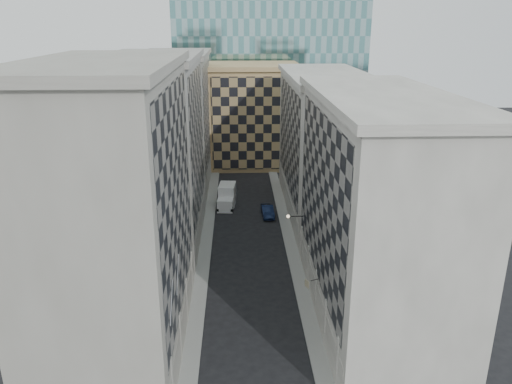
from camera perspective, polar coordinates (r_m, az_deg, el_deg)
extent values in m
cube|color=gray|center=(62.00, -5.77, -6.11)|extent=(1.50, 100.00, 0.15)
cube|color=gray|center=(62.22, 3.98, -5.97)|extent=(1.50, 100.00, 0.15)
cube|color=gray|center=(41.06, -15.83, -2.87)|extent=(10.00, 22.00, 23.00)
cube|color=gray|center=(39.66, -9.16, -0.83)|extent=(0.25, 19.36, 18.00)
cube|color=gray|center=(44.79, -8.48, -14.69)|extent=(0.45, 21.12, 3.20)
cube|color=gray|center=(38.41, -17.45, 13.77)|extent=(10.80, 22.80, 0.70)
cylinder|color=gray|center=(37.89, -10.11, -20.83)|extent=(0.90, 0.90, 4.40)
cylinder|color=gray|center=(42.22, -9.12, -16.07)|extent=(0.90, 0.90, 4.40)
cylinder|color=gray|center=(46.80, -8.36, -12.21)|extent=(0.90, 0.90, 4.40)
cylinder|color=gray|center=(51.56, -7.75, -9.05)|extent=(0.90, 0.90, 4.40)
cube|color=gray|center=(61.77, -11.30, 4.30)|extent=(10.00, 22.00, 22.00)
cube|color=gray|center=(60.83, -6.82, 5.76)|extent=(0.25, 19.36, 17.00)
cube|color=gray|center=(64.19, -6.51, -3.75)|extent=(0.45, 21.12, 3.20)
cube|color=gray|center=(59.97, -12.01, 14.84)|extent=(10.80, 22.80, 0.70)
cylinder|color=gray|center=(56.45, -7.26, -6.43)|extent=(0.90, 0.90, 4.40)
cylinder|color=gray|center=(61.45, -6.85, -4.23)|extent=(0.90, 0.90, 4.40)
cylinder|color=gray|center=(66.52, -6.50, -2.36)|extent=(0.90, 0.90, 4.40)
cylinder|color=gray|center=(71.66, -6.21, -0.76)|extent=(0.90, 0.90, 4.40)
cube|color=gray|center=(83.14, -9.04, 7.82)|extent=(10.00, 22.00, 21.00)
cube|color=gray|center=(82.44, -5.68, 8.93)|extent=(0.25, 19.36, 16.00)
cube|color=gray|center=(84.87, -5.51, 2.00)|extent=(0.45, 21.12, 3.20)
cube|color=gray|center=(81.78, -9.44, 15.29)|extent=(10.80, 22.80, 0.70)
cylinder|color=gray|center=(76.85, -5.95, 0.63)|extent=(0.90, 0.90, 4.40)
cylinder|color=gray|center=(82.08, -5.73, 1.84)|extent=(0.90, 0.90, 4.40)
cylinder|color=gray|center=(87.34, -5.53, 2.90)|extent=(0.90, 0.90, 4.40)
cylinder|color=gray|center=(92.63, -5.35, 3.84)|extent=(0.90, 0.90, 4.40)
cube|color=#A6A398|center=(45.84, 13.43, -2.36)|extent=(10.00, 26.00, 20.00)
cube|color=gray|center=(44.25, 7.48, -0.69)|extent=(0.25, 22.88, 15.00)
cube|color=#A6A398|center=(48.48, 7.07, -11.78)|extent=(0.45, 24.96, 3.20)
cube|color=#A6A398|center=(43.25, 14.48, 10.52)|extent=(10.80, 26.80, 0.70)
cylinder|color=#A6A398|center=(39.72, 9.80, -18.66)|extent=(0.90, 0.90, 4.40)
cylinder|color=#A6A398|center=(43.86, 8.39, -14.55)|extent=(0.90, 0.90, 4.40)
cylinder|color=#A6A398|center=(48.20, 7.28, -11.15)|extent=(0.90, 0.90, 4.40)
cylinder|color=#A6A398|center=(52.70, 6.37, -8.33)|extent=(0.90, 0.90, 4.40)
cylinder|color=#A6A398|center=(57.32, 5.61, -5.95)|extent=(0.90, 0.90, 4.40)
cube|color=#A6A398|center=(71.16, 7.75, 5.18)|extent=(10.00, 28.00, 19.00)
cube|color=gray|center=(70.14, 3.85, 6.37)|extent=(0.25, 24.64, 14.00)
cube|color=#A6A398|center=(72.77, 3.75, -0.87)|extent=(0.45, 26.88, 3.20)
cube|color=#A6A398|center=(69.49, 8.12, 13.09)|extent=(10.80, 28.80, 0.70)
cube|color=tan|center=(95.68, -0.28, 8.59)|extent=(16.00, 14.00, 18.00)
cube|color=tan|center=(88.71, -0.12, 7.76)|extent=(15.20, 0.25, 16.50)
cube|color=tan|center=(94.43, -0.29, 14.21)|extent=(16.80, 14.80, 0.80)
cube|color=#2B2721|center=(108.75, -1.63, 12.51)|extent=(6.00, 6.00, 28.00)
cube|color=#2B2721|center=(108.08, -1.71, 20.27)|extent=(7.00, 7.00, 1.40)
cylinder|color=gray|center=(35.48, -9.66, -12.33)|extent=(0.10, 2.33, 2.33)
cylinder|color=gray|center=(38.93, -8.94, -9.28)|extent=(0.10, 2.33, 2.33)
cylinder|color=black|center=(54.31, 4.63, -2.78)|extent=(1.80, 0.08, 0.08)
sphere|color=#FFE5B2|center=(54.21, 3.69, -2.79)|extent=(0.36, 0.36, 0.36)
cube|color=white|center=(72.78, -3.51, -1.44)|extent=(2.44, 2.63, 1.83)
cube|color=white|center=(75.03, -3.31, -0.26)|extent=(2.65, 3.85, 3.15)
cylinder|color=black|center=(72.30, -4.37, -1.99)|extent=(0.38, 0.94, 0.92)
cylinder|color=black|center=(72.09, -2.76, -2.02)|extent=(0.38, 0.94, 0.92)
cylinder|color=black|center=(76.66, -3.95, -0.74)|extent=(0.38, 0.94, 0.92)
cylinder|color=black|center=(76.46, -2.44, -0.76)|extent=(0.38, 0.94, 0.92)
imported|color=#0F1B3A|center=(70.65, 1.33, -2.19)|extent=(1.85, 4.70, 1.52)
cylinder|color=black|center=(45.90, 6.73, -9.94)|extent=(0.73, 0.35, 0.06)
cube|color=#BAAD88|center=(45.98, 5.83, -10.39)|extent=(0.31, 0.64, 0.67)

